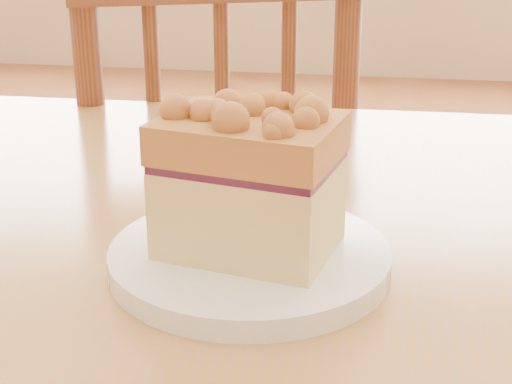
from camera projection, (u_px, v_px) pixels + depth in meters
The scene contains 4 objects.
cafe_table_main at pixel (164, 323), 0.73m from camera, with size 1.09×0.73×0.75m.
cafe_chair_main at pixel (210, 235), 1.29m from camera, with size 0.55×0.55×0.95m.
plate at pixel (250, 259), 0.58m from camera, with size 0.21×0.21×0.02m.
cake_slice at pixel (249, 175), 0.56m from camera, with size 0.14×0.11×0.12m.
Camera 1 is at (0.13, -0.44, 1.02)m, focal length 55.00 mm.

